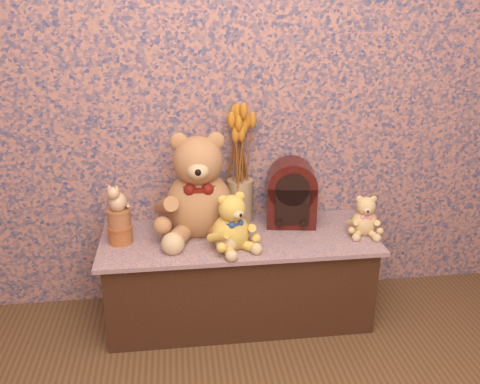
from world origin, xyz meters
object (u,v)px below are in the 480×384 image
Objects in this scene: teddy_large at (199,180)px; teddy_small at (365,213)px; cat_figurine at (117,196)px; cathedral_radio at (291,192)px; teddy_medium at (231,219)px; ceramic_vase at (240,200)px; biscuit_tin_lower at (120,234)px.

teddy_large is 2.53× the size of teddy_small.
cat_figurine reaches higher than teddy_small.
cathedral_radio is at bearing 7.43° from teddy_large.
teddy_large is 1.88× the size of teddy_medium.
teddy_large is at bearing 32.76° from cat_figurine.
teddy_large is 0.28m from ceramic_vase.
cathedral_radio is at bearing 7.80° from biscuit_tin_lower.
ceramic_vase is at bearing 38.36° from cat_figurine.
teddy_large reaches higher than biscuit_tin_lower.
teddy_small is at bearing -21.75° from ceramic_vase.
teddy_medium is at bearing -136.29° from cathedral_radio.
cathedral_radio reaches higher than cat_figurine.
cat_figurine reaches higher than teddy_medium.
teddy_medium is 1.35× the size of teddy_small.
cathedral_radio is at bearing 164.34° from teddy_small.
ceramic_vase is at bearing 29.35° from teddy_large.
teddy_large is 2.44× the size of ceramic_vase.
ceramic_vase reaches higher than biscuit_tin_lower.
cathedral_radio is 0.26m from ceramic_vase.
teddy_medium reaches higher than ceramic_vase.
biscuit_tin_lower is at bearing -165.36° from teddy_large.
teddy_small is 0.96× the size of ceramic_vase.
ceramic_vase is at bearing 173.62° from cathedral_radio.
teddy_medium is at bearing 8.28° from cat_figurine.
teddy_large is at bearing -178.40° from teddy_small.
teddy_medium reaches higher than biscuit_tin_lower.
cathedral_radio is 2.96× the size of biscuit_tin_lower.
cat_figurine is at bearing 143.01° from teddy_medium.
teddy_medium is at bearing -12.73° from biscuit_tin_lower.
teddy_medium is (0.13, -0.19, -0.12)m from teddy_large.
cat_figurine is (-1.14, 0.05, 0.12)m from teddy_small.
cathedral_radio is at bearing 28.81° from cat_figurine.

